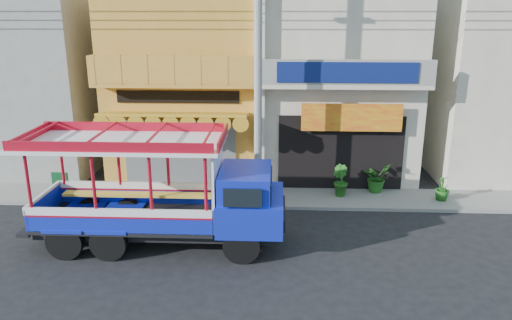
% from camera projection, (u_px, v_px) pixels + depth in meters
% --- Properties ---
extents(ground, '(90.00, 90.00, 0.00)m').
position_uv_depth(ground, '(288.00, 250.00, 14.26)').
color(ground, black).
rests_on(ground, ground).
extents(sidewalk, '(30.00, 2.00, 0.12)m').
position_uv_depth(sidewalk, '(286.00, 198.00, 18.07)').
color(sidewalk, slate).
rests_on(sidewalk, ground).
extents(shophouse_left, '(6.00, 7.50, 8.24)m').
position_uv_depth(shophouse_left, '(191.00, 72.00, 20.86)').
color(shophouse_left, '#BE892A').
rests_on(shophouse_left, ground).
extents(shophouse_right, '(6.00, 6.75, 8.24)m').
position_uv_depth(shophouse_right, '(335.00, 73.00, 20.60)').
color(shophouse_right, '#C0B79E').
rests_on(shophouse_right, ground).
extents(party_pilaster, '(0.35, 0.30, 8.00)m').
position_uv_depth(party_pilaster, '(260.00, 86.00, 17.79)').
color(party_pilaster, '#C0B79E').
rests_on(party_pilaster, ground).
extents(filler_building_left, '(6.00, 6.00, 7.60)m').
position_uv_depth(filler_building_left, '(29.00, 78.00, 21.30)').
color(filler_building_left, gray).
rests_on(filler_building_left, ground).
extents(filler_building_right, '(6.00, 6.00, 7.60)m').
position_uv_depth(filler_building_right, '(506.00, 81.00, 20.42)').
color(filler_building_right, '#C0B79E').
rests_on(filler_building_right, ground).
extents(utility_pole, '(28.00, 0.26, 9.00)m').
position_uv_depth(utility_pole, '(263.00, 61.00, 16.00)').
color(utility_pole, gray).
rests_on(utility_pole, ground).
extents(songthaew_truck, '(7.28, 2.48, 3.40)m').
position_uv_depth(songthaew_truck, '(176.00, 192.00, 14.12)').
color(songthaew_truck, black).
rests_on(songthaew_truck, ground).
extents(green_sign, '(0.59, 0.29, 0.91)m').
position_uv_depth(green_sign, '(61.00, 186.00, 17.93)').
color(green_sign, black).
rests_on(green_sign, sidewalk).
extents(potted_plant_a, '(1.30, 1.29, 1.09)m').
position_uv_depth(potted_plant_a, '(376.00, 177.00, 18.40)').
color(potted_plant_a, '#1F5819').
rests_on(potted_plant_a, sidewalk).
extents(potted_plant_b, '(0.74, 0.79, 1.13)m').
position_uv_depth(potted_plant_b, '(340.00, 181.00, 17.99)').
color(potted_plant_b, '#1F5819').
rests_on(potted_plant_b, sidewalk).
extents(potted_plant_c, '(0.71, 0.71, 0.91)m').
position_uv_depth(potted_plant_c, '(442.00, 188.00, 17.58)').
color(potted_plant_c, '#1F5819').
rests_on(potted_plant_c, sidewalk).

